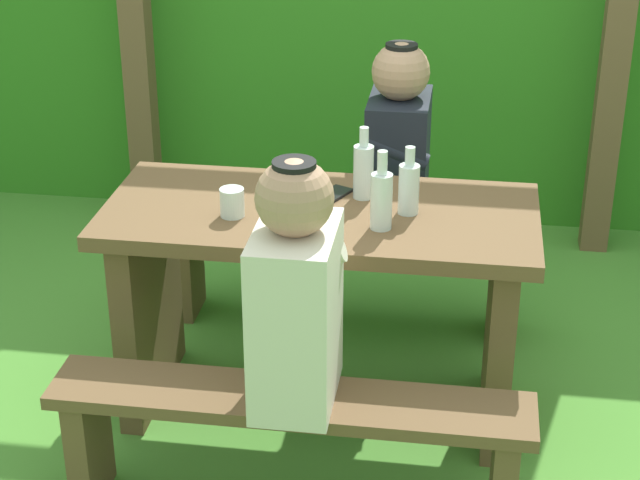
% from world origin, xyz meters
% --- Properties ---
extents(ground_plane, '(12.00, 12.00, 0.00)m').
position_xyz_m(ground_plane, '(0.00, 0.00, 0.00)').
color(ground_plane, '#4A8A31').
extents(hedge_backdrop, '(6.40, 0.99, 1.68)m').
position_xyz_m(hedge_backdrop, '(0.00, 2.15, 0.84)').
color(hedge_backdrop, '#327D1E').
rests_on(hedge_backdrop, ground_plane).
extents(pergola_post_right, '(0.12, 0.12, 2.15)m').
position_xyz_m(pergola_post_right, '(1.05, 1.45, 1.08)').
color(pergola_post_right, brown).
rests_on(pergola_post_right, ground_plane).
extents(picnic_table, '(1.40, 0.64, 0.75)m').
position_xyz_m(picnic_table, '(0.00, 0.00, 0.51)').
color(picnic_table, brown).
rests_on(picnic_table, ground_plane).
extents(bench_near, '(1.40, 0.24, 0.43)m').
position_xyz_m(bench_near, '(0.00, -0.59, 0.31)').
color(bench_near, brown).
rests_on(bench_near, ground_plane).
extents(bench_far, '(1.40, 0.24, 0.43)m').
position_xyz_m(bench_far, '(0.00, 0.59, 0.31)').
color(bench_far, brown).
rests_on(bench_far, ground_plane).
extents(person_white_shirt, '(0.25, 0.35, 0.72)m').
position_xyz_m(person_white_shirt, '(0.02, -0.59, 0.76)').
color(person_white_shirt, silver).
rests_on(person_white_shirt, bench_near).
extents(person_black_coat, '(0.25, 0.35, 0.72)m').
position_xyz_m(person_black_coat, '(0.20, 0.59, 0.76)').
color(person_black_coat, black).
rests_on(person_black_coat, bench_far).
extents(drinking_glass, '(0.08, 0.08, 0.09)m').
position_xyz_m(drinking_glass, '(-0.27, -0.09, 0.80)').
color(drinking_glass, silver).
rests_on(drinking_glass, picnic_table).
extents(bottle_left, '(0.07, 0.07, 0.22)m').
position_xyz_m(bottle_left, '(0.28, 0.01, 0.84)').
color(bottle_left, silver).
rests_on(bottle_left, picnic_table).
extents(bottle_right, '(0.07, 0.07, 0.24)m').
position_xyz_m(bottle_right, '(0.13, 0.12, 0.85)').
color(bottle_right, silver).
rests_on(bottle_right, picnic_table).
extents(bottle_center, '(0.07, 0.07, 0.25)m').
position_xyz_m(bottle_center, '(0.21, -0.12, 0.85)').
color(bottle_center, silver).
rests_on(bottle_center, picnic_table).
extents(cell_phone, '(0.12, 0.16, 0.01)m').
position_xyz_m(cell_phone, '(0.03, 0.11, 0.76)').
color(cell_phone, black).
rests_on(cell_phone, picnic_table).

